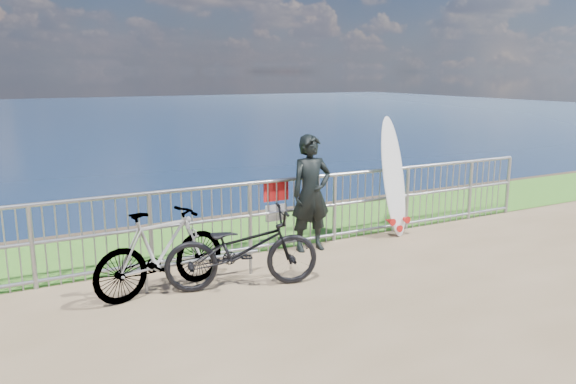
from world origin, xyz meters
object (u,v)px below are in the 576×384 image
surfboard (394,181)px  bicycle_far (161,251)px  surfer (311,193)px  bicycle_near (242,249)px

surfboard → bicycle_far: surfboard is taller
surfer → surfboard: bearing=5.1°
surfboard → bicycle_far: bearing=-170.5°
surfboard → bicycle_far: (-4.16, -0.70, -0.39)m
surfer → bicycle_far: bearing=-163.2°
bicycle_near → surfer: bearing=-44.2°
surfboard → surfer: bearing=-177.6°
surfer → surfboard: surfboard is taller
surfboard → bicycle_far: size_ratio=1.13×
bicycle_near → bicycle_far: (-0.96, 0.32, 0.02)m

